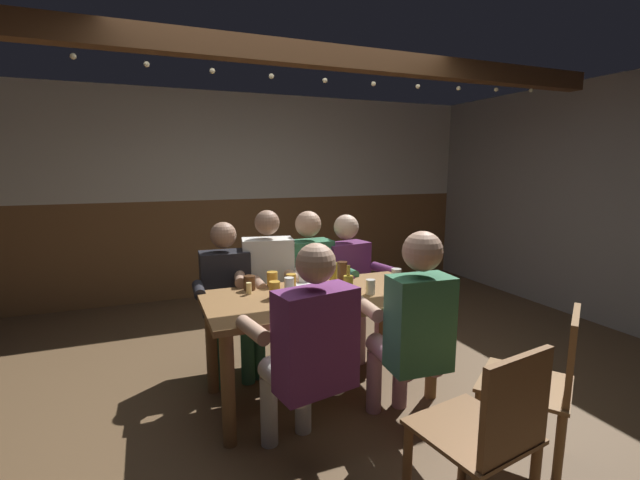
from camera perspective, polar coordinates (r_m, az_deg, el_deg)
name	(u,v)px	position (r m, az deg, el deg)	size (l,w,h in m)	color
ground_plane	(324,398)	(3.20, 0.49, -20.19)	(7.58, 7.58, 0.00)	brown
back_wall_upper	(236,147)	(5.49, -11.11, 12.04)	(6.32, 0.12, 1.28)	beige
back_wall_wainscot	(239,246)	(5.57, -10.69, -0.74)	(6.32, 0.12, 1.19)	brown
ceiling_beam	(296,54)	(3.35, -3.16, 23.44)	(5.69, 0.14, 0.16)	brown
dining_table	(321,311)	(2.99, 0.07, -9.37)	(1.56, 0.81, 0.73)	brown
person_0	(227,290)	(3.42, -12.28, -6.56)	(0.53, 0.53, 1.17)	black
person_1	(269,281)	(3.49, -6.78, -5.38)	(0.59, 0.58, 1.25)	silver
person_2	(312,277)	(3.60, -1.10, -4.96)	(0.55, 0.54, 1.23)	#33724C
person_3	(351,276)	(3.74, 4.12, -4.80)	(0.58, 0.57, 1.19)	#6B2D66
person_4	(309,346)	(2.30, -1.49, -13.82)	(0.60, 0.56, 1.23)	#6B2D66
person_5	(412,326)	(2.59, 12.09, -11.04)	(0.51, 0.54, 1.25)	#33724C
chair_empty_near_right	(542,383)	(2.64, 27.38, -16.52)	(0.61, 0.61, 0.88)	brown
chair_empty_near_left	(487,436)	(2.11, 21.32, -23.02)	(0.50, 0.50, 0.88)	brown
table_candle	(249,288)	(3.00, -9.41, -6.34)	(0.04, 0.04, 0.08)	#F9E08C
plate_0	(297,306)	(2.70, -3.12, -8.75)	(0.25, 0.25, 0.01)	white
plate_1	(303,284)	(3.18, -2.31, -5.87)	(0.24, 0.24, 0.01)	white
bottle_0	(348,285)	(2.89, 3.77, -6.03)	(0.07, 0.07, 0.21)	gold
bottle_1	(333,277)	(2.96, 1.74, -4.95)	(0.06, 0.06, 0.27)	gold
pint_glass_0	(430,289)	(2.99, 14.43, -6.25)	(0.07, 0.07, 0.11)	white
pint_glass_1	(342,272)	(3.26, 2.97, -4.22)	(0.08, 0.08, 0.15)	#4C2D19
pint_glass_2	(370,287)	(2.97, 6.71, -6.19)	(0.06, 0.06, 0.10)	white
pint_glass_3	(289,288)	(2.86, -4.10, -6.37)	(0.06, 0.06, 0.14)	white
pint_glass_4	(396,278)	(3.15, 10.06, -5.00)	(0.07, 0.07, 0.14)	white
pint_glass_5	(291,283)	(3.00, -3.84, -5.72)	(0.07, 0.07, 0.13)	gold
pint_glass_6	(272,279)	(3.15, -6.34, -5.18)	(0.08, 0.08, 0.11)	gold
pint_glass_7	(249,283)	(3.09, -9.33, -5.63)	(0.08, 0.08, 0.10)	#4C2D19
pint_glass_8	(275,290)	(2.88, -6.04, -6.58)	(0.07, 0.07, 0.11)	gold
string_lights	(299,75)	(3.27, -2.83, 21.00)	(4.46, 0.04, 0.09)	#F9EAB2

